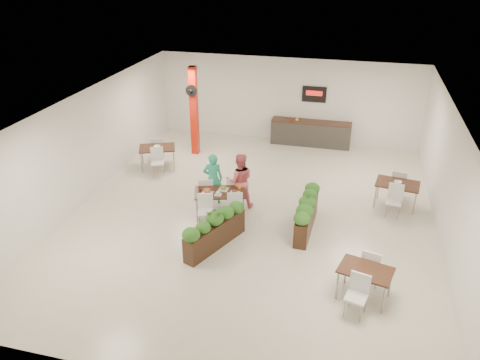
% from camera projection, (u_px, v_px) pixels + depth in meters
% --- Properties ---
extents(ground, '(12.00, 12.00, 0.00)m').
position_uv_depth(ground, '(252.00, 214.00, 13.35)').
color(ground, beige).
rests_on(ground, ground).
extents(room_shell, '(10.10, 12.10, 3.22)m').
position_uv_depth(room_shell, '(253.00, 149.00, 12.46)').
color(room_shell, white).
rests_on(room_shell, ground).
extents(red_column, '(0.40, 0.41, 3.20)m').
position_uv_depth(red_column, '(194.00, 110.00, 16.57)').
color(red_column, red).
rests_on(red_column, ground).
extents(service_counter, '(3.00, 0.64, 2.20)m').
position_uv_depth(service_counter, '(311.00, 133.00, 17.82)').
color(service_counter, '#302E2A').
rests_on(service_counter, ground).
extents(main_table, '(1.64, 1.91, 0.92)m').
position_uv_depth(main_table, '(220.00, 195.00, 13.00)').
color(main_table, black).
rests_on(main_table, ground).
extents(diner_man, '(0.66, 0.53, 1.57)m').
position_uv_depth(diner_man, '(213.00, 179.00, 13.59)').
color(diner_man, '#27AA7E').
rests_on(diner_man, ground).
extents(diner_woman, '(0.95, 0.84, 1.66)m').
position_uv_depth(diner_woman, '(240.00, 181.00, 13.39)').
color(diner_woman, '#E56673').
rests_on(diner_woman, ground).
extents(planter_left, '(1.11, 1.99, 1.11)m').
position_uv_depth(planter_left, '(215.00, 228.00, 11.66)').
color(planter_left, black).
rests_on(planter_left, ground).
extents(planter_right, '(0.46, 2.14, 1.12)m').
position_uv_depth(planter_right, '(307.00, 212.00, 12.41)').
color(planter_right, black).
rests_on(planter_right, ground).
extents(side_table_a, '(1.41, 1.66, 0.92)m').
position_uv_depth(side_table_a, '(157.00, 151.00, 15.88)').
color(side_table_a, black).
rests_on(side_table_a, ground).
extents(side_table_b, '(1.31, 1.66, 0.92)m').
position_uv_depth(side_table_b, '(397.00, 187.00, 13.47)').
color(side_table_b, black).
rests_on(side_table_b, ground).
extents(side_table_c, '(1.25, 1.67, 0.92)m').
position_uv_depth(side_table_c, '(365.00, 275.00, 9.88)').
color(side_table_c, black).
rests_on(side_table_c, ground).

